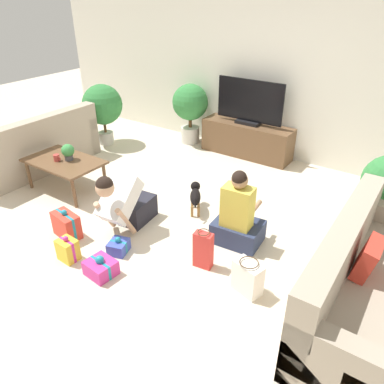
% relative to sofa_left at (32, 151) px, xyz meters
% --- Properties ---
extents(ground_plane, '(16.00, 16.00, 0.00)m').
position_rel_sofa_left_xyz_m(ground_plane, '(2.43, -0.02, -0.30)').
color(ground_plane, beige).
extents(wall_back, '(8.40, 0.06, 2.60)m').
position_rel_sofa_left_xyz_m(wall_back, '(2.43, 2.61, 1.00)').
color(wall_back, white).
rests_on(wall_back, ground_plane).
extents(sofa_left, '(0.83, 2.05, 0.85)m').
position_rel_sofa_left_xyz_m(sofa_left, '(0.00, 0.00, 0.00)').
color(sofa_left, tan).
rests_on(sofa_left, ground_plane).
extents(sofa_right, '(0.83, 2.05, 0.85)m').
position_rel_sofa_left_xyz_m(sofa_right, '(4.87, -0.20, 0.00)').
color(sofa_right, tan).
rests_on(sofa_right, ground_plane).
extents(coffee_table, '(1.06, 0.65, 0.44)m').
position_rel_sofa_left_xyz_m(coffee_table, '(0.96, -0.15, 0.10)').
color(coffee_table, brown).
rests_on(coffee_table, ground_plane).
extents(tv_console, '(1.50, 0.43, 0.54)m').
position_rel_sofa_left_xyz_m(tv_console, '(2.45, 2.32, -0.03)').
color(tv_console, brown).
rests_on(tv_console, ground_plane).
extents(tv, '(1.12, 0.20, 0.70)m').
position_rel_sofa_left_xyz_m(tv, '(2.45, 2.32, 0.55)').
color(tv, black).
rests_on(tv, tv_console).
extents(potted_plant_back_left, '(0.62, 0.62, 1.04)m').
position_rel_sofa_left_xyz_m(potted_plant_back_left, '(1.35, 2.27, 0.36)').
color(potted_plant_back_left, beige).
rests_on(potted_plant_back_left, ground_plane).
extents(potted_plant_corner_left, '(0.68, 0.68, 1.05)m').
position_rel_sofa_left_xyz_m(potted_plant_corner_left, '(0.15, 1.37, 0.38)').
color(potted_plant_corner_left, beige).
rests_on(potted_plant_corner_left, ground_plane).
extents(person_kneeling, '(0.40, 0.84, 0.81)m').
position_rel_sofa_left_xyz_m(person_kneeling, '(2.30, -0.40, 0.06)').
color(person_kneeling, '#23232D').
rests_on(person_kneeling, ground_plane).
extents(person_sitting, '(0.55, 0.51, 0.89)m').
position_rel_sofa_left_xyz_m(person_sitting, '(3.48, 0.10, 0.01)').
color(person_sitting, '#283351').
rests_on(person_sitting, ground_plane).
extents(dog, '(0.33, 0.45, 0.31)m').
position_rel_sofa_left_xyz_m(dog, '(2.73, 0.40, -0.09)').
color(dog, black).
rests_on(dog, ground_plane).
extents(gift_box_a, '(0.36, 0.23, 0.34)m').
position_rel_sofa_left_xyz_m(gift_box_a, '(1.84, -0.88, -0.16)').
color(gift_box_a, red).
rests_on(gift_box_a, ground_plane).
extents(gift_box_b, '(0.30, 0.27, 0.22)m').
position_rel_sofa_left_xyz_m(gift_box_b, '(2.63, -1.13, -0.22)').
color(gift_box_b, '#CC3389').
rests_on(gift_box_b, ground_plane).
extents(gift_box_c, '(0.24, 0.26, 0.19)m').
position_rel_sofa_left_xyz_m(gift_box_c, '(2.53, -0.77, -0.23)').
color(gift_box_c, '#3D51BC').
rests_on(gift_box_c, ground_plane).
extents(gift_box_d, '(0.21, 0.17, 0.29)m').
position_rel_sofa_left_xyz_m(gift_box_d, '(2.18, -1.15, -0.18)').
color(gift_box_d, yellow).
rests_on(gift_box_d, ground_plane).
extents(gift_bag_a, '(0.31, 0.22, 0.35)m').
position_rel_sofa_left_xyz_m(gift_bag_a, '(3.92, -0.52, -0.14)').
color(gift_bag_a, white).
rests_on(gift_bag_a, ground_plane).
extents(gift_bag_b, '(0.20, 0.14, 0.42)m').
position_rel_sofa_left_xyz_m(gift_bag_b, '(3.39, -0.45, -0.10)').
color(gift_bag_b, red).
rests_on(gift_bag_b, ground_plane).
extents(mug, '(0.12, 0.08, 0.09)m').
position_rel_sofa_left_xyz_m(mug, '(0.91, -0.21, 0.19)').
color(mug, '#B23D38').
rests_on(mug, coffee_table).
extents(tabletop_plant, '(0.17, 0.17, 0.22)m').
position_rel_sofa_left_xyz_m(tabletop_plant, '(1.02, -0.10, 0.27)').
color(tabletop_plant, '#4C4C51').
rests_on(tabletop_plant, coffee_table).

